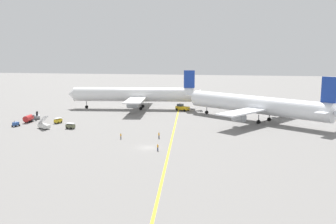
{
  "coord_description": "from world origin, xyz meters",
  "views": [
    {
      "loc": [
        20.47,
        -85.89,
        23.06
      ],
      "look_at": [
        -0.53,
        30.45,
        4.0
      ],
      "focal_mm": 39.49,
      "sensor_mm": 36.0,
      "label": 1
    }
  ],
  "objects_px": {
    "gse_stair_truck_yellow": "(44,125)",
    "gse_gpu_cart_small": "(16,124)",
    "gse_baggage_cart_trailing": "(70,126)",
    "ground_crew_ramp_agent_by_cones": "(159,135)",
    "airliner_at_gate_left": "(134,95)",
    "gse_fuel_bowser_stubby": "(29,118)",
    "gse_baggage_cart_near_cluster": "(58,121)",
    "gse_belt_loader_portside": "(37,116)",
    "ground_crew_wing_walker_right": "(158,147)",
    "airliner_being_pushed": "(256,105)",
    "ground_crew_marshaller_foreground": "(121,136)",
    "pushback_tug": "(182,108)"
  },
  "relations": [
    {
      "from": "ground_crew_ramp_agent_by_cones",
      "to": "airliner_at_gate_left",
      "type": "bearing_deg",
      "value": 112.29
    },
    {
      "from": "gse_baggage_cart_trailing",
      "to": "ground_crew_wing_walker_right",
      "type": "xyz_separation_m",
      "value": [
        31.65,
        -20.47,
        -0.01
      ]
    },
    {
      "from": "gse_baggage_cart_trailing",
      "to": "ground_crew_ramp_agent_by_cones",
      "type": "height_order",
      "value": "gse_baggage_cart_trailing"
    },
    {
      "from": "gse_baggage_cart_near_cluster",
      "to": "gse_fuel_bowser_stubby",
      "type": "relative_size",
      "value": 0.6
    },
    {
      "from": "airliner_at_gate_left",
      "to": "gse_stair_truck_yellow",
      "type": "relative_size",
      "value": 11.39
    },
    {
      "from": "gse_fuel_bowser_stubby",
      "to": "ground_crew_wing_walker_right",
      "type": "relative_size",
      "value": 3.07
    },
    {
      "from": "airliner_being_pushed",
      "to": "gse_baggage_cart_trailing",
      "type": "distance_m",
      "value": 61.14
    },
    {
      "from": "gse_baggage_cart_trailing",
      "to": "airliner_at_gate_left",
      "type": "bearing_deg",
      "value": 78.55
    },
    {
      "from": "gse_gpu_cart_small",
      "to": "ground_crew_wing_walker_right",
      "type": "height_order",
      "value": "gse_gpu_cart_small"
    },
    {
      "from": "airliner_at_gate_left",
      "to": "gse_stair_truck_yellow",
      "type": "height_order",
      "value": "airliner_at_gate_left"
    },
    {
      "from": "pushback_tug",
      "to": "gse_baggage_cart_trailing",
      "type": "bearing_deg",
      "value": -124.68
    },
    {
      "from": "airliner_at_gate_left",
      "to": "ground_crew_marshaller_foreground",
      "type": "distance_m",
      "value": 54.29
    },
    {
      "from": "gse_baggage_cart_trailing",
      "to": "ground_crew_ramp_agent_by_cones",
      "type": "xyz_separation_m",
      "value": [
        29.36,
        -7.96,
        0.02
      ]
    },
    {
      "from": "gse_baggage_cart_near_cluster",
      "to": "ground_crew_marshaller_foreground",
      "type": "height_order",
      "value": "gse_baggage_cart_near_cluster"
    },
    {
      "from": "airliner_being_pushed",
      "to": "gse_baggage_cart_near_cluster",
      "type": "distance_m",
      "value": 66.4
    },
    {
      "from": "gse_baggage_cart_trailing",
      "to": "ground_crew_wing_walker_right",
      "type": "bearing_deg",
      "value": -32.89
    },
    {
      "from": "gse_gpu_cart_small",
      "to": "ground_crew_ramp_agent_by_cones",
      "type": "height_order",
      "value": "gse_gpu_cart_small"
    },
    {
      "from": "gse_gpu_cart_small",
      "to": "ground_crew_wing_walker_right",
      "type": "bearing_deg",
      "value": -22.29
    },
    {
      "from": "gse_baggage_cart_trailing",
      "to": "gse_baggage_cart_near_cluster",
      "type": "distance_m",
      "value": 11.1
    },
    {
      "from": "gse_stair_truck_yellow",
      "to": "gse_fuel_bowser_stubby",
      "type": "relative_size",
      "value": 0.96
    },
    {
      "from": "ground_crew_ramp_agent_by_cones",
      "to": "ground_crew_marshaller_foreground",
      "type": "xyz_separation_m",
      "value": [
        -10.02,
        -2.4,
        -0.09
      ]
    },
    {
      "from": "airliner_at_gate_left",
      "to": "gse_fuel_bowser_stubby",
      "type": "relative_size",
      "value": 10.97
    },
    {
      "from": "gse_fuel_bowser_stubby",
      "to": "pushback_tug",
      "type": "bearing_deg",
      "value": 35.77
    },
    {
      "from": "ground_crew_wing_walker_right",
      "to": "gse_fuel_bowser_stubby",
      "type": "bearing_deg",
      "value": 150.65
    },
    {
      "from": "gse_stair_truck_yellow",
      "to": "gse_fuel_bowser_stubby",
      "type": "bearing_deg",
      "value": 138.86
    },
    {
      "from": "airliner_at_gate_left",
      "to": "gse_gpu_cart_small",
      "type": "distance_m",
      "value": 50.7
    },
    {
      "from": "gse_stair_truck_yellow",
      "to": "gse_baggage_cart_trailing",
      "type": "distance_m",
      "value": 8.21
    },
    {
      "from": "airliner_being_pushed",
      "to": "ground_crew_wing_walker_right",
      "type": "relative_size",
      "value": 30.75
    },
    {
      "from": "gse_baggage_cart_trailing",
      "to": "ground_crew_marshaller_foreground",
      "type": "bearing_deg",
      "value": -28.17
    },
    {
      "from": "airliner_being_pushed",
      "to": "ground_crew_ramp_agent_by_cones",
      "type": "relative_size",
      "value": 29.78
    },
    {
      "from": "gse_fuel_bowser_stubby",
      "to": "ground_crew_wing_walker_right",
      "type": "distance_m",
      "value": 57.33
    },
    {
      "from": "airliner_being_pushed",
      "to": "ground_crew_ramp_agent_by_cones",
      "type": "xyz_separation_m",
      "value": [
        -27.21,
        -30.68,
        -4.69
      ]
    },
    {
      "from": "pushback_tug",
      "to": "ground_crew_wing_walker_right",
      "type": "height_order",
      "value": "pushback_tug"
    },
    {
      "from": "gse_baggage_cart_near_cluster",
      "to": "ground_crew_marshaller_foreground",
      "type": "xyz_separation_m",
      "value": [
        27.29,
        -18.11,
        -0.07
      ]
    },
    {
      "from": "ground_crew_ramp_agent_by_cones",
      "to": "ground_crew_marshaller_foreground",
      "type": "height_order",
      "value": "ground_crew_ramp_agent_by_cones"
    },
    {
      "from": "gse_gpu_cart_small",
      "to": "ground_crew_ramp_agent_by_cones",
      "type": "relative_size",
      "value": 1.43
    },
    {
      "from": "gse_baggage_cart_trailing",
      "to": "ground_crew_wing_walker_right",
      "type": "relative_size",
      "value": 1.82
    },
    {
      "from": "gse_stair_truck_yellow",
      "to": "gse_gpu_cart_small",
      "type": "relative_size",
      "value": 2.0
    },
    {
      "from": "gse_gpu_cart_small",
      "to": "ground_crew_marshaller_foreground",
      "type": "height_order",
      "value": "gse_gpu_cart_small"
    },
    {
      "from": "gse_stair_truck_yellow",
      "to": "gse_gpu_cart_small",
      "type": "distance_m",
      "value": 10.41
    },
    {
      "from": "ground_crew_marshaller_foreground",
      "to": "gse_belt_loader_portside",
      "type": "bearing_deg",
      "value": 147.51
    },
    {
      "from": "gse_baggage_cart_near_cluster",
      "to": "gse_belt_loader_portside",
      "type": "distance_m",
      "value": 12.8
    },
    {
      "from": "airliner_being_pushed",
      "to": "gse_gpu_cart_small",
      "type": "height_order",
      "value": "airliner_being_pushed"
    },
    {
      "from": "gse_baggage_cart_trailing",
      "to": "gse_belt_loader_portside",
      "type": "xyz_separation_m",
      "value": [
        -19.07,
        14.1,
        -0.04
      ]
    },
    {
      "from": "airliner_being_pushed",
      "to": "ground_crew_marshaller_foreground",
      "type": "relative_size",
      "value": 32.66
    },
    {
      "from": "ground_crew_wing_walker_right",
      "to": "ground_crew_marshaller_foreground",
      "type": "xyz_separation_m",
      "value": [
        -12.3,
        10.11,
        -0.06
      ]
    },
    {
      "from": "airliner_at_gate_left",
      "to": "gse_fuel_bowser_stubby",
      "type": "xyz_separation_m",
      "value": [
        -26.96,
        -34.99,
        -4.54
      ]
    },
    {
      "from": "pushback_tug",
      "to": "gse_stair_truck_yellow",
      "type": "relative_size",
      "value": 1.69
    },
    {
      "from": "pushback_tug",
      "to": "gse_baggage_cart_trailing",
      "type": "height_order",
      "value": "pushback_tug"
    },
    {
      "from": "gse_baggage_cart_trailing",
      "to": "gse_baggage_cart_near_cluster",
      "type": "height_order",
      "value": "same"
    }
  ]
}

